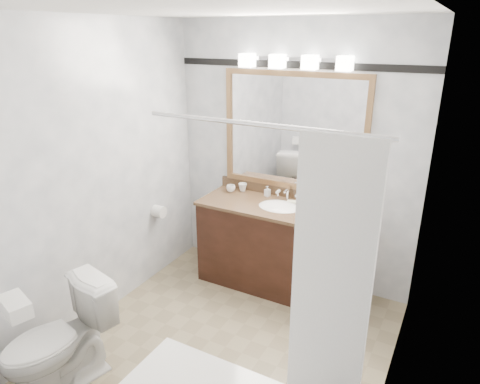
# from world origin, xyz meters

# --- Properties ---
(room) EXTENTS (2.42, 2.62, 2.52)m
(room) POSITION_xyz_m (0.00, 0.00, 1.25)
(room) COLOR gray
(room) RESTS_ON ground
(vanity) EXTENTS (1.53, 0.58, 0.97)m
(vanity) POSITION_xyz_m (0.00, 1.02, 0.44)
(vanity) COLOR black
(vanity) RESTS_ON ground
(mirror) EXTENTS (1.40, 0.04, 1.10)m
(mirror) POSITION_xyz_m (0.00, 1.28, 1.50)
(mirror) COLOR olive
(mirror) RESTS_ON room
(vanity_light_bar) EXTENTS (1.02, 0.14, 0.12)m
(vanity_light_bar) POSITION_xyz_m (0.00, 1.23, 2.13)
(vanity_light_bar) COLOR silver
(vanity_light_bar) RESTS_ON room
(accent_stripe) EXTENTS (2.40, 0.01, 0.06)m
(accent_stripe) POSITION_xyz_m (0.00, 1.29, 2.10)
(accent_stripe) COLOR black
(accent_stripe) RESTS_ON room
(tp_roll) EXTENTS (0.11, 0.12, 0.12)m
(tp_roll) POSITION_xyz_m (-1.14, 0.66, 0.70)
(tp_roll) COLOR white
(tp_roll) RESTS_ON room
(toilet) EXTENTS (0.59, 0.83, 0.77)m
(toilet) POSITION_xyz_m (-0.81, -0.89, 0.38)
(toilet) COLOR white
(toilet) RESTS_ON ground
(tissue_box) EXTENTS (0.27, 0.20, 0.10)m
(tissue_box) POSITION_xyz_m (-0.81, -1.12, 0.82)
(tissue_box) COLOR white
(tissue_box) RESTS_ON toilet
(coffee_maker) EXTENTS (0.19, 0.23, 0.36)m
(coffee_maker) POSITION_xyz_m (0.63, 0.97, 1.03)
(coffee_maker) COLOR black
(coffee_maker) RESTS_ON vanity
(cup_left) EXTENTS (0.11, 0.11, 0.07)m
(cup_left) POSITION_xyz_m (-0.59, 1.15, 0.88)
(cup_left) COLOR white
(cup_left) RESTS_ON vanity
(cup_right) EXTENTS (0.11, 0.11, 0.08)m
(cup_right) POSITION_xyz_m (-0.50, 1.22, 0.89)
(cup_right) COLOR white
(cup_right) RESTS_ON vanity
(soap_bottle_a) EXTENTS (0.06, 0.06, 0.10)m
(soap_bottle_a) POSITION_xyz_m (-0.21, 1.21, 0.90)
(soap_bottle_a) COLOR white
(soap_bottle_a) RESTS_ON vanity
(soap_bar) EXTENTS (0.10, 0.08, 0.03)m
(soap_bar) POSITION_xyz_m (0.08, 1.13, 0.86)
(soap_bar) COLOR beige
(soap_bar) RESTS_ON vanity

